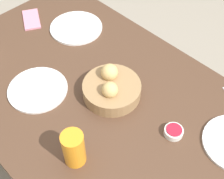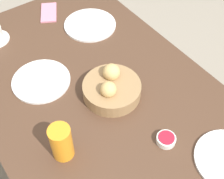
{
  "view_description": "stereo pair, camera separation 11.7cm",
  "coord_description": "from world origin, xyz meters",
  "px_view_note": "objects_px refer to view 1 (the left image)",
  "views": [
    {
      "loc": [
        -0.54,
        0.49,
        1.66
      ],
      "look_at": [
        -0.0,
        -0.04,
        0.76
      ],
      "focal_mm": 50.0,
      "sensor_mm": 36.0,
      "label": 1
    },
    {
      "loc": [
        -0.61,
        0.4,
        1.66
      ],
      "look_at": [
        -0.0,
        -0.04,
        0.76
      ],
      "focal_mm": 50.0,
      "sensor_mm": 36.0,
      "label": 2
    }
  ],
  "objects_px": {
    "plate_near_right": "(76,28)",
    "plate_far_center": "(38,89)",
    "bread_basket": "(112,88)",
    "jam_bowl_berry": "(174,132)",
    "cell_phone": "(31,19)",
    "juice_glass": "(74,148)"
  },
  "relations": [
    {
      "from": "bread_basket",
      "to": "jam_bowl_berry",
      "type": "bearing_deg",
      "value": -174.1
    },
    {
      "from": "plate_far_center",
      "to": "jam_bowl_berry",
      "type": "relative_size",
      "value": 3.46
    },
    {
      "from": "bread_basket",
      "to": "cell_phone",
      "type": "bearing_deg",
      "value": -4.58
    },
    {
      "from": "plate_far_center",
      "to": "cell_phone",
      "type": "distance_m",
      "value": 0.45
    },
    {
      "from": "bread_basket",
      "to": "jam_bowl_berry",
      "type": "distance_m",
      "value": 0.28
    },
    {
      "from": "bread_basket",
      "to": "plate_far_center",
      "type": "bearing_deg",
      "value": 41.44
    },
    {
      "from": "bread_basket",
      "to": "cell_phone",
      "type": "relative_size",
      "value": 1.32
    },
    {
      "from": "plate_near_right",
      "to": "jam_bowl_berry",
      "type": "relative_size",
      "value": 3.63
    },
    {
      "from": "plate_near_right",
      "to": "bread_basket",
      "type": "bearing_deg",
      "value": 158.17
    },
    {
      "from": "bread_basket",
      "to": "plate_near_right",
      "type": "xyz_separation_m",
      "value": [
        0.4,
        -0.16,
        -0.03
      ]
    },
    {
      "from": "cell_phone",
      "to": "jam_bowl_berry",
      "type": "bearing_deg",
      "value": 178.73
    },
    {
      "from": "juice_glass",
      "to": "cell_phone",
      "type": "bearing_deg",
      "value": -24.54
    },
    {
      "from": "plate_near_right",
      "to": "plate_far_center",
      "type": "bearing_deg",
      "value": 117.55
    },
    {
      "from": "bread_basket",
      "to": "plate_near_right",
      "type": "bearing_deg",
      "value": -21.83
    },
    {
      "from": "plate_near_right",
      "to": "juice_glass",
      "type": "distance_m",
      "value": 0.67
    },
    {
      "from": "bread_basket",
      "to": "plate_near_right",
      "type": "distance_m",
      "value": 0.43
    },
    {
      "from": "juice_glass",
      "to": "cell_phone",
      "type": "xyz_separation_m",
      "value": [
        0.71,
        -0.32,
        -0.06
      ]
    },
    {
      "from": "juice_glass",
      "to": "jam_bowl_berry",
      "type": "relative_size",
      "value": 2.04
    },
    {
      "from": "bread_basket",
      "to": "jam_bowl_berry",
      "type": "xyz_separation_m",
      "value": [
        -0.28,
        -0.03,
        -0.02
      ]
    },
    {
      "from": "juice_glass",
      "to": "plate_near_right",
      "type": "bearing_deg",
      "value": -40.48
    },
    {
      "from": "plate_far_center",
      "to": "plate_near_right",
      "type": "bearing_deg",
      "value": -62.45
    },
    {
      "from": "plate_near_right",
      "to": "cell_phone",
      "type": "height_order",
      "value": "plate_near_right"
    }
  ]
}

